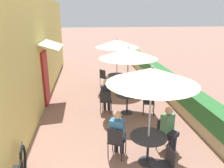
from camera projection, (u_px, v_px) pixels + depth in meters
cafe_facade_wall at (42, 50)px, 8.87m from camera, size 0.98×14.20×4.20m
planter_hedge at (164, 81)px, 9.99m from camera, size 0.60×13.20×1.01m
patio_table_near at (148, 142)px, 5.20m from camera, size 0.87×0.87×0.73m
patio_umbrella_near at (152, 76)px, 4.69m from camera, size 2.02×2.02×2.43m
cafe_chair_near_left at (165, 131)px, 5.75m from camera, size 0.56×0.56×0.87m
seated_patron_near_left at (169, 127)px, 5.62m from camera, size 0.49×0.51×1.25m
cafe_chair_near_right at (116, 140)px, 5.37m from camera, size 0.53×0.53×0.87m
seated_patron_near_right at (118, 131)px, 5.42m from camera, size 0.46×0.50×1.25m
cafe_chair_near_back at (165, 164)px, 4.50m from camera, size 0.43×0.43×0.87m
patio_table_mid at (127, 99)px, 7.89m from camera, size 0.87×0.87×0.73m
patio_umbrella_mid at (128, 53)px, 7.39m from camera, size 2.02×2.02×2.43m
cafe_chair_mid_left at (106, 99)px, 7.91m from camera, size 0.48×0.48×0.87m
seated_patron_mid_left at (106, 94)px, 7.97m from camera, size 0.41×0.46×1.25m
cafe_chair_mid_right at (149, 100)px, 7.89m from camera, size 0.48×0.48×0.87m
coffee_cup_mid at (131, 93)px, 7.80m from camera, size 0.07×0.07×0.09m
patio_table_far at (117, 78)px, 10.38m from camera, size 0.87×0.87×0.73m
patio_umbrella_far at (117, 43)px, 9.88m from camera, size 2.02×2.02×2.43m
cafe_chair_far_left at (131, 82)px, 9.95m from camera, size 0.56×0.56×0.87m
cafe_chair_far_right at (104, 76)px, 10.84m from camera, size 0.56×0.56×0.87m
coffee_cup_far at (118, 74)px, 10.33m from camera, size 0.07×0.07×0.09m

